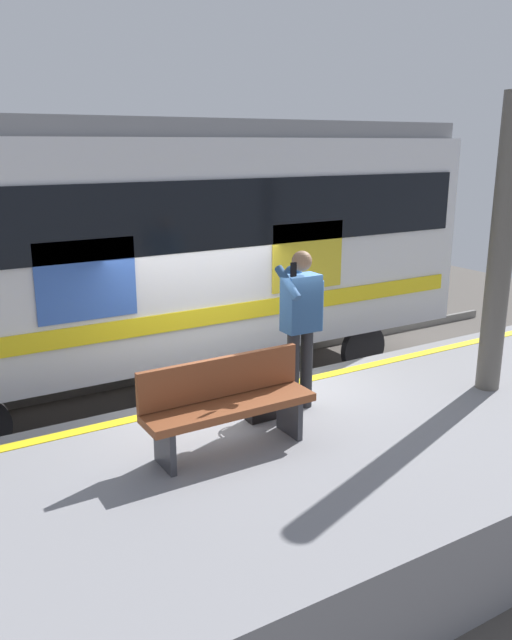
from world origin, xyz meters
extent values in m
plane|color=#4C4742|center=(0.00, 0.00, 0.00)|extent=(24.94, 24.94, 0.00)
cube|color=gray|center=(0.00, 1.83, 0.48)|extent=(12.38, 3.65, 0.95)
cube|color=yellow|center=(0.00, 0.30, 0.96)|extent=(12.13, 0.16, 0.01)
cube|color=slate|center=(0.00, -1.60, 0.08)|extent=(16.09, 0.08, 0.16)
cube|color=slate|center=(0.00, -3.03, 0.08)|extent=(16.09, 0.08, 0.16)
cube|color=silver|center=(-0.15, -2.31, 2.44)|extent=(9.18, 2.80, 2.98)
cube|color=gray|center=(-0.15, -2.31, 4.05)|extent=(9.00, 2.58, 0.24)
cube|color=black|center=(-0.15, -0.90, 2.96)|extent=(8.73, 0.03, 0.90)
cube|color=yellow|center=(-0.15, -0.90, 1.62)|extent=(8.73, 0.03, 0.24)
cube|color=gold|center=(-1.76, -0.89, 2.29)|extent=(1.21, 0.02, 0.97)
cube|color=#3359B2|center=(1.46, -0.89, 2.29)|extent=(1.21, 0.02, 0.97)
cylinder|color=black|center=(-3.13, -1.19, 0.58)|extent=(0.84, 0.12, 0.84)
cylinder|color=black|center=(-3.13, -3.43, 0.58)|extent=(0.84, 0.12, 0.84)
cylinder|color=#262628|center=(-0.42, 0.97, 1.41)|extent=(0.14, 0.14, 0.91)
cylinder|color=#262628|center=(-0.24, 0.97, 1.41)|extent=(0.14, 0.14, 0.91)
cube|color=#2D517F|center=(-0.33, 0.97, 2.18)|extent=(0.40, 0.24, 0.63)
sphere|color=#2D517F|center=(-0.33, 0.81, 2.47)|extent=(0.20, 0.20, 0.20)
sphere|color=#997051|center=(-0.33, 0.97, 2.64)|extent=(0.22, 0.22, 0.22)
cylinder|color=#2D517F|center=(-0.58, 0.97, 2.12)|extent=(0.09, 0.09, 0.57)
cylinder|color=#2D517F|center=(-0.10, 1.05, 2.44)|extent=(0.09, 0.42, 0.33)
cube|color=black|center=(-0.10, 1.15, 2.60)|extent=(0.07, 0.02, 0.15)
cube|color=black|center=(0.17, 1.02, 1.13)|extent=(0.40, 0.17, 0.35)
torus|color=black|center=(0.17, 1.02, 1.37)|extent=(0.36, 0.36, 0.02)
cylinder|color=#59544C|center=(-2.68, 1.65, 2.69)|extent=(0.28, 0.28, 3.47)
cube|color=brown|center=(0.83, 1.48, 1.40)|extent=(1.73, 0.44, 0.08)
cube|color=brown|center=(0.83, 1.29, 1.65)|extent=(1.73, 0.06, 0.40)
cube|color=#333338|center=(0.14, 1.48, 1.18)|extent=(0.06, 0.40, 0.45)
cube|color=#333338|center=(1.52, 1.48, 1.18)|extent=(0.06, 0.40, 0.45)
camera|label=1|loc=(3.54, 6.46, 3.86)|focal=35.67mm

